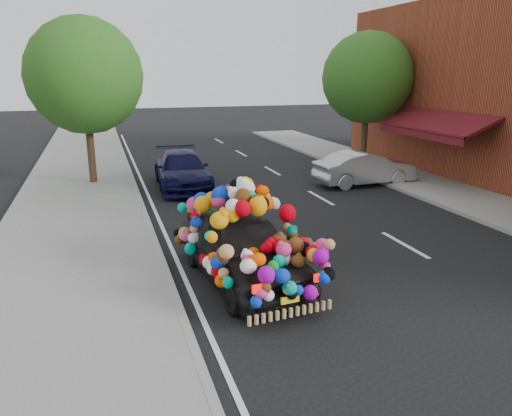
{
  "coord_description": "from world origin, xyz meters",
  "views": [
    {
      "loc": [
        -3.48,
        -10.1,
        4.2
      ],
      "look_at": [
        -0.18,
        0.39,
        1.17
      ],
      "focal_mm": 35.0,
      "sensor_mm": 36.0,
      "label": 1
    }
  ],
  "objects": [
    {
      "name": "tree_far_b",
      "position": [
        8.0,
        10.0,
        3.89
      ],
      "size": [
        4.0,
        4.0,
        5.9
      ],
      "color": "#332114",
      "rests_on": "ground"
    },
    {
      "name": "silver_hatchback",
      "position": [
        6.05,
        6.39,
        0.64
      ],
      "size": [
        3.94,
        1.54,
        1.28
      ],
      "primitive_type": "imported",
      "rotation": [
        0.0,
        0.0,
        1.62
      ],
      "color": "#ACAEB2",
      "rests_on": "ground"
    },
    {
      "name": "sidewalk",
      "position": [
        -4.3,
        0.0,
        0.06
      ],
      "size": [
        4.0,
        60.0,
        0.12
      ],
      "primitive_type": "cube",
      "color": "gray",
      "rests_on": "ground"
    },
    {
      "name": "ground",
      "position": [
        0.0,
        0.0,
        0.0
      ],
      "size": [
        100.0,
        100.0,
        0.0
      ],
      "primitive_type": "plane",
      "color": "black",
      "rests_on": "ground"
    },
    {
      "name": "kerb",
      "position": [
        -2.35,
        0.0,
        0.07
      ],
      "size": [
        0.15,
        60.0,
        0.13
      ],
      "primitive_type": "cube",
      "color": "gray",
      "rests_on": "ground"
    },
    {
      "name": "footpath_far",
      "position": [
        8.2,
        3.0,
        0.06
      ],
      "size": [
        3.0,
        40.0,
        0.12
      ],
      "primitive_type": "cube",
      "color": "gray",
      "rests_on": "ground"
    },
    {
      "name": "lane_markings",
      "position": [
        3.6,
        0.0,
        0.01
      ],
      "size": [
        6.0,
        50.0,
        0.01
      ],
      "primitive_type": null,
      "color": "silver",
      "rests_on": "ground"
    },
    {
      "name": "plush_art_car",
      "position": [
        -0.85,
        -0.82,
        1.06
      ],
      "size": [
        2.51,
        4.6,
        2.08
      ],
      "rotation": [
        0.0,
        0.0,
        0.11
      ],
      "color": "black",
      "rests_on": "ground"
    },
    {
      "name": "navy_sedan",
      "position": [
        -0.64,
        8.02,
        0.66
      ],
      "size": [
        2.04,
        4.6,
        1.31
      ],
      "primitive_type": "imported",
      "rotation": [
        0.0,
        0.0,
        -0.05
      ],
      "color": "black",
      "rests_on": "ground"
    },
    {
      "name": "tree_near_sidewalk",
      "position": [
        -3.8,
        9.5,
        4.02
      ],
      "size": [
        4.2,
        4.2,
        6.13
      ],
      "color": "#332114",
      "rests_on": "ground"
    }
  ]
}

